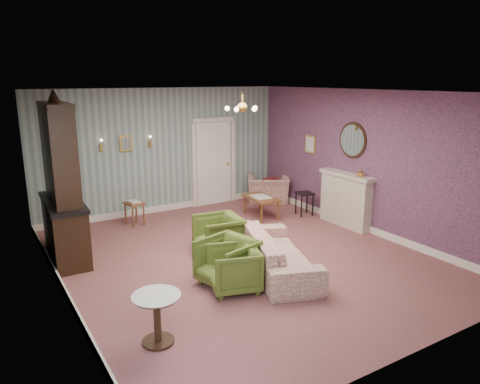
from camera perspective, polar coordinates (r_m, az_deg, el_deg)
floor at (r=8.18m, az=0.27°, el=-8.26°), size 7.00×7.00×0.00m
ceiling at (r=7.56m, az=0.30°, el=12.48°), size 7.00×7.00×0.00m
wall_back at (r=10.83m, az=-9.56°, el=5.10°), size 6.00×0.00×6.00m
wall_front at (r=5.22m, az=21.08°, el=-5.53°), size 6.00×0.00×6.00m
wall_left at (r=6.71m, az=-22.04°, el=-1.33°), size 0.00×7.00×7.00m
wall_right at (r=9.64m, az=15.65°, el=3.66°), size 0.00×7.00×7.00m
wall_right_floral at (r=9.63m, az=15.59°, el=3.65°), size 0.00×7.00×7.00m
door at (r=11.40m, az=-3.34°, el=3.84°), size 1.12×0.12×2.16m
olive_chair_a at (r=6.90m, az=-0.81°, el=-9.39°), size 0.85×0.88×0.74m
olive_chair_b at (r=7.07m, az=-1.61°, el=-8.49°), size 0.90×0.94×0.80m
olive_chair_c at (r=8.24m, az=-2.74°, el=-5.19°), size 0.81×0.85×0.79m
sofa_chintz at (r=7.54m, az=4.87°, el=-6.80°), size 1.36×2.30×0.87m
wingback_chair at (r=11.67m, az=3.56°, el=0.94°), size 1.24×1.12×0.91m
dresser at (r=8.36m, az=-21.66°, el=1.60°), size 0.68×1.76×2.90m
fireplace at (r=10.00m, az=13.11°, el=-0.93°), size 0.30×1.40×1.16m
mantel_vase at (r=9.56m, az=14.91°, el=2.31°), size 0.15×0.15×0.15m
oval_mirror at (r=9.82m, az=13.94°, el=6.32°), size 0.04×0.76×0.84m
framed_print at (r=10.84m, az=8.83°, el=5.95°), size 0.04×0.34×0.42m
coffee_table at (r=10.42m, az=2.64°, el=-1.87°), size 0.60×0.99×0.49m
side_table_black at (r=10.65m, az=8.07°, el=-1.49°), size 0.43×0.43×0.54m
pedestal_table at (r=5.73m, az=-10.35°, el=-15.40°), size 0.75×0.75×0.64m
nesting_table at (r=10.10m, az=-13.10°, el=-2.55°), size 0.40×0.48×0.56m
gilt_mirror_back at (r=10.45m, az=-14.13°, el=5.94°), size 0.28×0.06×0.36m
sconce_left at (r=10.29m, az=-17.02°, el=5.61°), size 0.16×0.12×0.30m
sconce_right at (r=10.61m, az=-11.26°, el=6.21°), size 0.16×0.12×0.30m
chandelier at (r=7.58m, az=0.30°, el=10.44°), size 0.56×0.56×0.36m
burgundy_cushion at (r=11.51m, az=3.78°, el=0.89°), size 0.41×0.28×0.39m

